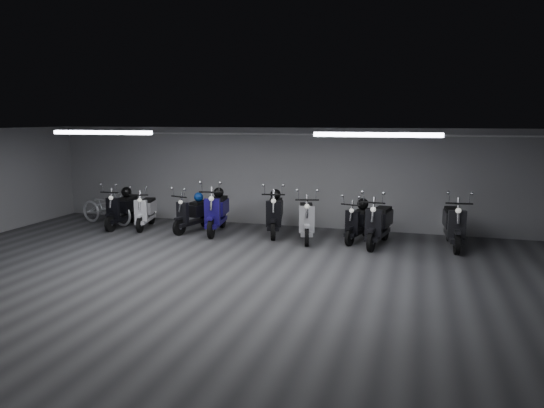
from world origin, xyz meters
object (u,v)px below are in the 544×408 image
(scooter_2, at_px, (145,206))
(helmet_0, at_px, (363,204))
(scooter_5, at_px, (275,208))
(scooter_8, at_px, (379,217))
(helmet_2, at_px, (219,192))
(helmet_4, at_px, (276,194))
(scooter_9, at_px, (454,218))
(scooter_1, at_px, (122,204))
(scooter_7, at_px, (359,217))
(scooter_4, at_px, (217,206))
(scooter_3, at_px, (193,208))
(bicycle, at_px, (106,203))
(helmet_3, at_px, (199,197))
(helmet_1, at_px, (126,192))
(scooter_6, at_px, (307,213))

(scooter_2, distance_m, helmet_0, 6.01)
(scooter_5, relative_size, scooter_8, 1.01)
(helmet_2, distance_m, helmet_4, 1.57)
(helmet_0, bearing_deg, helmet_4, 176.14)
(scooter_9, bearing_deg, scooter_1, 177.40)
(scooter_9, height_order, helmet_0, scooter_9)
(helmet_0, bearing_deg, scooter_7, -105.63)
(scooter_2, distance_m, scooter_4, 2.16)
(scooter_2, distance_m, scooter_5, 3.72)
(scooter_2, relative_size, scooter_3, 1.00)
(bicycle, bearing_deg, scooter_4, -80.29)
(scooter_1, distance_m, helmet_4, 4.39)
(helmet_2, relative_size, helmet_3, 1.08)
(scooter_3, xyz_separation_m, scooter_8, (4.98, -0.20, 0.07))
(scooter_9, xyz_separation_m, helmet_3, (-6.64, 0.11, 0.19))
(scooter_9, distance_m, helmet_1, 8.86)
(scooter_9, xyz_separation_m, helmet_2, (-6.07, 0.17, 0.34))
(scooter_6, relative_size, helmet_2, 6.86)
(scooter_7, bearing_deg, scooter_8, -17.24)
(scooter_5, height_order, scooter_7, scooter_5)
(helmet_1, bearing_deg, scooter_5, 1.11)
(scooter_5, relative_size, bicycle, 1.02)
(scooter_3, distance_m, bicycle, 2.85)
(scooter_4, height_order, helmet_1, scooter_4)
(scooter_4, distance_m, scooter_6, 2.50)
(helmet_4, bearing_deg, helmet_0, -3.86)
(scooter_1, distance_m, scooter_4, 2.83)
(scooter_3, relative_size, scooter_6, 0.91)
(scooter_6, bearing_deg, helmet_0, 6.85)
(scooter_4, height_order, bicycle, scooter_4)
(scooter_8, xyz_separation_m, helmet_1, (-7.13, 0.37, 0.26))
(scooter_3, xyz_separation_m, helmet_2, (0.64, 0.28, 0.42))
(scooter_4, relative_size, helmet_3, 7.86)
(scooter_1, bearing_deg, scooter_6, -0.92)
(bicycle, height_order, helmet_1, bicycle)
(scooter_1, height_order, scooter_7, scooter_1)
(scooter_3, bearing_deg, helmet_2, 39.26)
(scooter_1, bearing_deg, bicycle, 158.74)
(helmet_1, bearing_deg, scooter_2, -12.77)
(scooter_6, height_order, scooter_9, scooter_9)
(scooter_5, bearing_deg, scooter_9, -13.96)
(scooter_6, relative_size, bicycle, 0.99)
(scooter_5, xyz_separation_m, helmet_4, (-0.06, 0.26, 0.32))
(scooter_6, distance_m, helmet_0, 1.45)
(scooter_8, distance_m, helmet_1, 7.14)
(scooter_4, height_order, scooter_7, scooter_4)
(helmet_1, relative_size, helmet_2, 1.07)
(scooter_1, bearing_deg, scooter_5, 4.00)
(scooter_3, height_order, helmet_0, scooter_3)
(scooter_2, height_order, bicycle, scooter_2)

